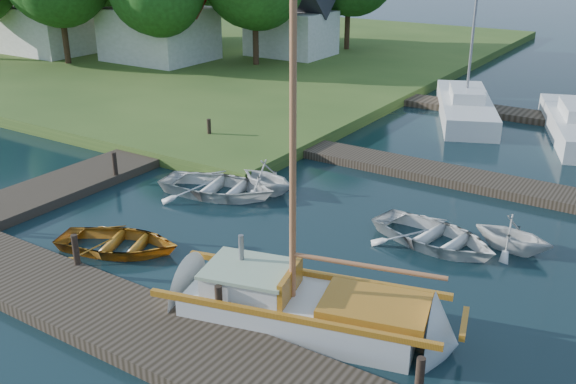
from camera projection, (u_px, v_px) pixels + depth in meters
The scene contains 20 objects.
ground at pixel (288, 231), 18.43m from camera, with size 160.00×160.00×0.00m, color black.
near_dock at pixel (136, 325), 13.71m from camera, with size 18.00×2.20×0.30m, color black.
left_dock at pixel (138, 158), 23.97m from camera, with size 2.20×18.00×0.30m, color black.
far_dock at pixel (437, 173), 22.43m from camera, with size 14.00×1.60×0.30m, color black.
shore at pixel (139, 41), 49.58m from camera, with size 50.00×40.00×0.50m, color #35531D.
mooring_post_1 at pixel (76, 250), 15.79m from camera, with size 0.16×0.16×0.80m, color black.
mooring_post_2 at pixel (219, 303), 13.52m from camera, with size 0.16×0.16×0.80m, color black.
mooring_post_3 at pixel (420, 377), 11.25m from camera, with size 0.16×0.16×0.80m, color black.
mooring_post_4 at pixel (115, 164), 21.70m from camera, with size 0.16×0.16×0.80m, color black.
mooring_post_5 at pixel (209, 129), 25.59m from camera, with size 0.16×0.16×0.80m, color black.
sailboat at pixel (308, 312), 13.84m from camera, with size 7.41×3.64×9.83m.
dinghy at pixel (118, 239), 17.15m from camera, with size 2.39×3.35×0.69m, color #995D16.
tender_a at pixel (218, 184), 20.79m from camera, with size 2.78×3.89×0.81m, color silver.
tender_b at pixel (267, 175), 20.99m from camera, with size 1.94×2.25×1.19m, color silver.
tender_c at pixel (435, 233), 17.44m from camera, with size 2.57×3.60×0.75m, color silver.
tender_d at pixel (514, 232), 17.09m from camera, with size 1.81×2.10×1.11m, color silver.
marina_boat_1 at pixel (465, 105), 29.59m from camera, with size 5.14×8.12×10.96m.
house_a at pixel (158, 20), 39.86m from camera, with size 6.30×5.00×6.29m.
house_b at pixel (48, 18), 42.41m from camera, with size 5.77×4.50×5.79m.
house_c at pixel (291, 22), 41.65m from camera, with size 5.25×4.00×5.28m.
Camera 1 is at (9.07, -14.00, 7.93)m, focal length 40.00 mm.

